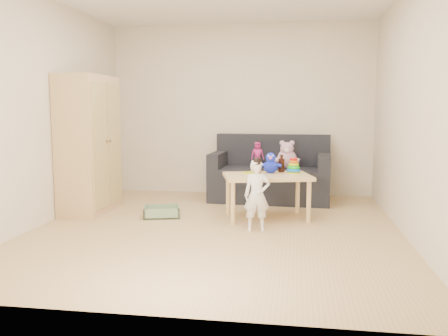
% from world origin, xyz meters
% --- Properties ---
extents(room, '(4.50, 4.50, 4.50)m').
position_xyz_m(room, '(0.00, 0.00, 1.30)').
color(room, tan).
rests_on(room, ground).
extents(wardrobe, '(0.48, 0.96, 1.73)m').
position_xyz_m(wardrobe, '(-1.75, 0.64, 0.87)').
color(wardrobe, tan).
rests_on(wardrobe, ground).
extents(sofa, '(1.73, 0.93, 0.48)m').
position_xyz_m(sofa, '(0.49, 1.73, 0.24)').
color(sofa, black).
rests_on(sofa, ground).
extents(play_table, '(1.15, 0.87, 0.54)m').
position_xyz_m(play_table, '(0.52, 0.59, 0.27)').
color(play_table, '#EBC681').
rests_on(play_table, ground).
extents(storage_bin, '(0.50, 0.43, 0.13)m').
position_xyz_m(storage_bin, '(-0.76, 0.47, 0.06)').
color(storage_bin, gray).
rests_on(storage_bin, ground).
extents(toddler, '(0.31, 0.23, 0.76)m').
position_xyz_m(toddler, '(0.45, 0.01, 0.38)').
color(toddler, white).
rests_on(toddler, ground).
extents(pink_bear, '(0.35, 0.32, 0.34)m').
position_xyz_m(pink_bear, '(0.73, 1.70, 0.64)').
color(pink_bear, '#C994B1').
rests_on(pink_bear, sofa).
extents(doll, '(0.21, 0.17, 0.37)m').
position_xyz_m(doll, '(0.31, 1.68, 0.66)').
color(doll, '#BD2375').
rests_on(doll, sofa).
extents(ring_stacker, '(0.17, 0.17, 0.19)m').
position_xyz_m(ring_stacker, '(0.83, 0.77, 0.61)').
color(ring_stacker, '#BFCB0A').
rests_on(ring_stacker, play_table).
extents(brown_bottle, '(0.07, 0.07, 0.22)m').
position_xyz_m(brown_bottle, '(0.68, 0.85, 0.63)').
color(brown_bottle, black).
rests_on(brown_bottle, play_table).
extents(blue_plush, '(0.27, 0.25, 0.26)m').
position_xyz_m(blue_plush, '(0.55, 0.75, 0.66)').
color(blue_plush, '#1C30FF').
rests_on(blue_plush, play_table).
extents(wooden_figure, '(0.06, 0.06, 0.11)m').
position_xyz_m(wooden_figure, '(0.43, 0.57, 0.59)').
color(wooden_figure, brown).
rests_on(wooden_figure, play_table).
extents(yellow_book, '(0.25, 0.25, 0.01)m').
position_xyz_m(yellow_book, '(0.33, 0.69, 0.54)').
color(yellow_book, '#D1D316').
rests_on(yellow_book, play_table).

